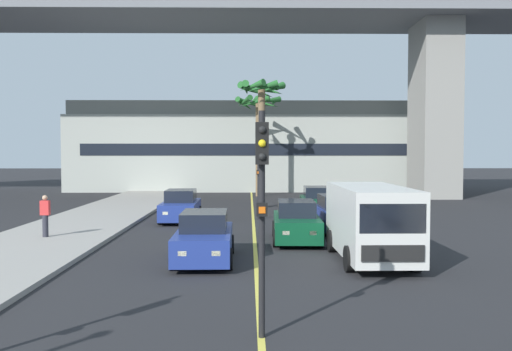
{
  "coord_description": "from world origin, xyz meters",
  "views": [
    {
      "loc": [
        -0.23,
        -2.87,
        3.45
      ],
      "look_at": [
        0.0,
        14.0,
        2.71
      ],
      "focal_mm": 38.11,
      "sensor_mm": 36.0,
      "label": 1
    }
  ],
  "objects_px": {
    "car_queue_fourth": "(181,207)",
    "delivery_van": "(370,220)",
    "traffic_light_median_far": "(259,166)",
    "car_queue_third": "(296,223)",
    "car_queue_fifth": "(318,202)",
    "car_queue_second": "(204,238)",
    "palm_tree_near_median": "(258,113)",
    "traffic_light_median_near": "(262,192)",
    "car_queue_front": "(337,214)",
    "pedestrian_near_crosswalk": "(45,215)",
    "palm_tree_mid_median": "(261,107)"
  },
  "relations": [
    {
      "from": "palm_tree_mid_median",
      "to": "palm_tree_near_median",
      "type": "bearing_deg",
      "value": 90.55
    },
    {
      "from": "car_queue_front",
      "to": "traffic_light_median_far",
      "type": "height_order",
      "value": "traffic_light_median_far"
    },
    {
      "from": "palm_tree_near_median",
      "to": "delivery_van",
      "type": "bearing_deg",
      "value": -82.86
    },
    {
      "from": "car_queue_third",
      "to": "palm_tree_near_median",
      "type": "height_order",
      "value": "palm_tree_near_median"
    },
    {
      "from": "car_queue_second",
      "to": "traffic_light_median_near",
      "type": "height_order",
      "value": "traffic_light_median_near"
    },
    {
      "from": "traffic_light_median_far",
      "to": "car_queue_third",
      "type": "bearing_deg",
      "value": -78.75
    },
    {
      "from": "car_queue_fourth",
      "to": "palm_tree_near_median",
      "type": "height_order",
      "value": "palm_tree_near_median"
    },
    {
      "from": "traffic_light_median_far",
      "to": "palm_tree_mid_median",
      "type": "xyz_separation_m",
      "value": [
        0.29,
        5.86,
        3.46
      ]
    },
    {
      "from": "car_queue_second",
      "to": "traffic_light_median_far",
      "type": "relative_size",
      "value": 0.98
    },
    {
      "from": "traffic_light_median_near",
      "to": "traffic_light_median_far",
      "type": "distance_m",
      "value": 17.61
    },
    {
      "from": "car_queue_second",
      "to": "car_queue_third",
      "type": "relative_size",
      "value": 0.99
    },
    {
      "from": "car_queue_fourth",
      "to": "traffic_light_median_near",
      "type": "xyz_separation_m",
      "value": [
        3.62,
        -17.01,
        1.99
      ]
    },
    {
      "from": "car_queue_front",
      "to": "car_queue_third",
      "type": "xyz_separation_m",
      "value": [
        -2.02,
        -2.71,
        0.0
      ]
    },
    {
      "from": "traffic_light_median_near",
      "to": "palm_tree_mid_median",
      "type": "bearing_deg",
      "value": 88.67
    },
    {
      "from": "car_queue_fourth",
      "to": "delivery_van",
      "type": "xyz_separation_m",
      "value": [
        7.21,
        -9.93,
        0.57
      ]
    },
    {
      "from": "car_queue_fifth",
      "to": "palm_tree_near_median",
      "type": "height_order",
      "value": "palm_tree_near_median"
    },
    {
      "from": "delivery_van",
      "to": "traffic_light_median_near",
      "type": "xyz_separation_m",
      "value": [
        -3.59,
        -7.08,
        1.43
      ]
    },
    {
      "from": "car_queue_third",
      "to": "delivery_van",
      "type": "distance_m",
      "value": 4.33
    },
    {
      "from": "palm_tree_mid_median",
      "to": "pedestrian_near_crosswalk",
      "type": "bearing_deg",
      "value": -125.2
    },
    {
      "from": "car_queue_front",
      "to": "traffic_light_median_near",
      "type": "height_order",
      "value": "traffic_light_median_near"
    },
    {
      "from": "car_queue_third",
      "to": "car_queue_fifth",
      "type": "distance_m",
      "value": 8.57
    },
    {
      "from": "traffic_light_median_near",
      "to": "palm_tree_near_median",
      "type": "bearing_deg",
      "value": 89.18
    },
    {
      "from": "car_queue_third",
      "to": "car_queue_fifth",
      "type": "height_order",
      "value": "same"
    },
    {
      "from": "car_queue_fourth",
      "to": "traffic_light_median_far",
      "type": "height_order",
      "value": "traffic_light_median_far"
    },
    {
      "from": "delivery_van",
      "to": "palm_tree_near_median",
      "type": "xyz_separation_m",
      "value": [
        -3.13,
        25.02,
        5.12
      ]
    },
    {
      "from": "car_queue_third",
      "to": "traffic_light_median_near",
      "type": "distance_m",
      "value": 11.18
    },
    {
      "from": "car_queue_third",
      "to": "palm_tree_mid_median",
      "type": "distance_m",
      "value": 13.75
    },
    {
      "from": "car_queue_fourth",
      "to": "delivery_van",
      "type": "bearing_deg",
      "value": -54.01
    },
    {
      "from": "traffic_light_median_far",
      "to": "car_queue_fourth",
      "type": "bearing_deg",
      "value": -171.27
    },
    {
      "from": "car_queue_fourth",
      "to": "delivery_van",
      "type": "relative_size",
      "value": 0.78
    },
    {
      "from": "car_queue_fourth",
      "to": "car_queue_fifth",
      "type": "height_order",
      "value": "same"
    },
    {
      "from": "traffic_light_median_far",
      "to": "palm_tree_near_median",
      "type": "xyz_separation_m",
      "value": [
        0.2,
        14.49,
        3.69
      ]
    },
    {
      "from": "car_queue_second",
      "to": "car_queue_fourth",
      "type": "relative_size",
      "value": 1.0
    },
    {
      "from": "delivery_van",
      "to": "pedestrian_near_crosswalk",
      "type": "xyz_separation_m",
      "value": [
        -11.72,
        4.09,
        -0.29
      ]
    },
    {
      "from": "car_queue_front",
      "to": "car_queue_third",
      "type": "height_order",
      "value": "same"
    },
    {
      "from": "car_queue_second",
      "to": "car_queue_fourth",
      "type": "height_order",
      "value": "same"
    },
    {
      "from": "palm_tree_near_median",
      "to": "pedestrian_near_crosswalk",
      "type": "xyz_separation_m",
      "value": [
        -8.59,
        -20.93,
        -5.41
      ]
    },
    {
      "from": "car_queue_third",
      "to": "palm_tree_near_median",
      "type": "xyz_separation_m",
      "value": [
        -1.14,
        21.22,
        5.69
      ]
    },
    {
      "from": "car_queue_front",
      "to": "delivery_van",
      "type": "bearing_deg",
      "value": -90.17
    },
    {
      "from": "palm_tree_mid_median",
      "to": "pedestrian_near_crosswalk",
      "type": "distance_m",
      "value": 15.91
    },
    {
      "from": "car_queue_second",
      "to": "traffic_light_median_far",
      "type": "distance_m",
      "value": 10.82
    },
    {
      "from": "car_queue_second",
      "to": "pedestrian_near_crosswalk",
      "type": "height_order",
      "value": "pedestrian_near_crosswalk"
    },
    {
      "from": "car_queue_second",
      "to": "delivery_van",
      "type": "bearing_deg",
      "value": -0.65
    },
    {
      "from": "delivery_van",
      "to": "traffic_light_median_far",
      "type": "distance_m",
      "value": 11.13
    },
    {
      "from": "car_queue_second",
      "to": "traffic_light_median_far",
      "type": "xyz_separation_m",
      "value": [
        1.9,
        10.47,
        1.99
      ]
    },
    {
      "from": "car_queue_second",
      "to": "palm_tree_mid_median",
      "type": "height_order",
      "value": "palm_tree_mid_median"
    },
    {
      "from": "car_queue_second",
      "to": "car_queue_third",
      "type": "xyz_separation_m",
      "value": [
        3.24,
        3.75,
        0.0
      ]
    },
    {
      "from": "traffic_light_median_far",
      "to": "palm_tree_near_median",
      "type": "bearing_deg",
      "value": 89.2
    },
    {
      "from": "car_queue_second",
      "to": "traffic_light_median_near",
      "type": "relative_size",
      "value": 0.98
    },
    {
      "from": "car_queue_fourth",
      "to": "traffic_light_median_near",
      "type": "bearing_deg",
      "value": -77.99
    }
  ]
}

